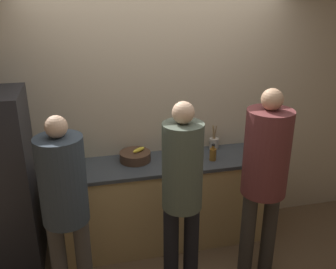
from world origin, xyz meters
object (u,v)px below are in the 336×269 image
person_left (64,198)px  fruit_bowl (135,156)px  bottle_dark (195,142)px  bottle_amber (213,154)px  potted_plant (176,138)px  person_center (182,187)px  bottle_green (79,155)px  person_right (265,168)px  cup_red (64,170)px  utensil_crock (214,143)px

person_left → fruit_bowl: size_ratio=5.50×
person_left → bottle_dark: person_left is taller
bottle_amber → potted_plant: 0.42m
person_center → bottle_green: bearing=134.7°
bottle_dark → bottle_green: bearing=-178.1°
bottle_dark → bottle_amber: (0.11, -0.25, -0.03)m
person_right → person_center: bearing=-178.6°
fruit_bowl → cup_red: fruit_bowl is taller
fruit_bowl → person_right: bearing=-36.6°
utensil_crock → bottle_amber: size_ratio=1.53×
person_center → cup_red: size_ratio=19.06×
bottle_green → bottle_amber: bearing=-9.5°
fruit_bowl → cup_red: (-0.67, -0.14, -0.00)m
bottle_dark → potted_plant: 0.19m
bottle_dark → bottle_amber: bearing=-66.5°
bottle_green → bottle_dark: bearing=1.9°
bottle_dark → bottle_amber: bottle_dark is taller
utensil_crock → fruit_bowl: bearing=-173.3°
person_center → cup_red: bearing=146.7°
fruit_bowl → utensil_crock: (0.84, 0.10, 0.02)m
bottle_dark → bottle_green: size_ratio=1.09×
person_right → person_left: bearing=178.4°
bottle_dark → cup_red: size_ratio=2.79×
bottle_amber → person_right: bearing=-66.2°
fruit_bowl → potted_plant: bearing=15.8°
potted_plant → fruit_bowl: bearing=-164.2°
utensil_crock → bottle_green: (-1.38, -0.05, 0.02)m
person_left → bottle_amber: bearing=20.8°
bottle_green → bottle_amber: 1.29m
person_right → utensil_crock: 0.86m
bottle_green → potted_plant: potted_plant is taller
fruit_bowl → person_center: bearing=-70.7°
person_right → potted_plant: bearing=122.3°
bottle_dark → cup_red: (-1.30, -0.23, -0.05)m
person_center → bottle_dark: 0.92m
person_right → potted_plant: person_right is taller
person_right → bottle_green: (-1.52, 0.79, -0.07)m
bottle_amber → potted_plant: bearing=135.4°
utensil_crock → person_right: bearing=-79.9°
person_right → potted_plant: (-0.55, 0.86, -0.01)m
utensil_crock → cup_red: size_ratio=2.88×
person_center → person_left: bearing=176.0°
person_center → person_right: 0.73m
person_right → utensil_crock: size_ratio=6.81×
bottle_green → cup_red: 0.24m
person_left → bottle_dark: (1.28, 0.78, 0.02)m
person_right → bottle_green: size_ratio=7.69×
person_right → bottle_amber: bearing=113.8°
person_right → bottle_green: 1.72m
person_right → utensil_crock: (-0.15, 0.84, -0.09)m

